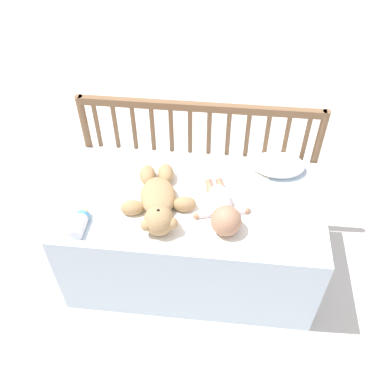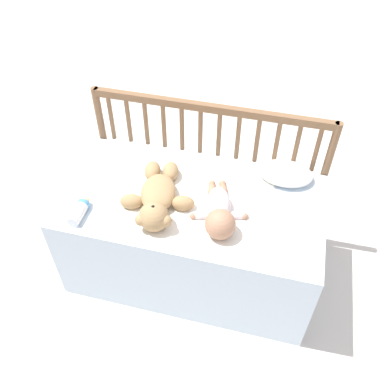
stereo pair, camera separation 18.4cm
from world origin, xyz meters
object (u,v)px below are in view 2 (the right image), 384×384
Objects in this scene: baby_bottle at (80,211)px; small_pillow at (285,173)px; baby at (219,213)px; teddy_bear at (157,197)px.

small_pillow is at bearing 28.36° from baby_bottle.
baby reaches higher than baby_bottle.
baby is 1.42× the size of small_pillow.
teddy_bear reaches higher than baby.
baby_bottle is at bearing -168.92° from baby.
teddy_bear is 2.93× the size of baby_bottle.
small_pillow is (0.52, 0.31, -0.02)m from teddy_bear.
teddy_bear is 1.20× the size of baby.
baby reaches higher than small_pillow.
teddy_bear is 0.33m from baby_bottle.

